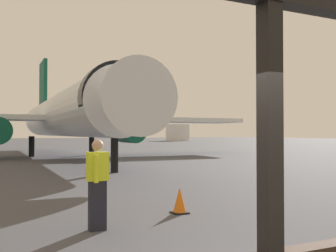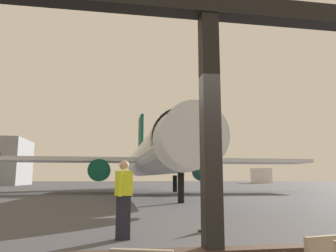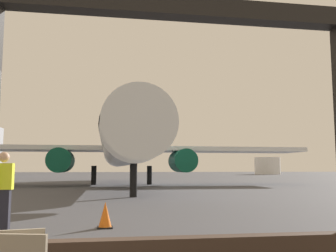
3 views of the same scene
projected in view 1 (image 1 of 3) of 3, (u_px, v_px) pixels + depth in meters
ground_plane at (19, 151)px, 40.27m from camera, size 220.00×220.00×0.00m
window_frame at (270, 190)px, 4.03m from camera, size 8.96×0.24×3.49m
airplane at (66, 115)px, 29.76m from camera, size 31.43×33.40×10.03m
ground_crew_worker at (97, 183)px, 7.30m from camera, size 0.40×0.54×1.74m
traffic_cone at (180, 201)px, 8.85m from camera, size 0.36×0.36×0.60m
fuel_storage_tank at (178, 133)px, 95.28m from camera, size 6.11×6.11×4.09m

